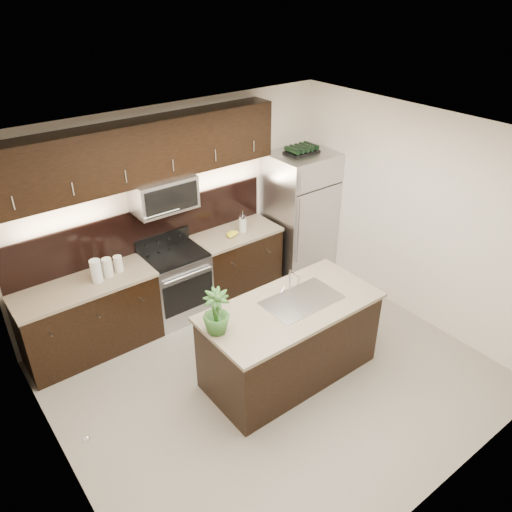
# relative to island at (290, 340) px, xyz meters

# --- Properties ---
(ground) EXTENTS (4.50, 4.50, 0.00)m
(ground) POSITION_rel_island_xyz_m (-0.19, 0.06, -0.47)
(ground) COLOR gray
(ground) RESTS_ON ground
(room_walls) EXTENTS (4.52, 4.02, 2.71)m
(room_walls) POSITION_rel_island_xyz_m (-0.30, 0.02, 1.22)
(room_walls) COLOR silver
(room_walls) RESTS_ON ground
(counter_run) EXTENTS (3.51, 0.65, 0.94)m
(counter_run) POSITION_rel_island_xyz_m (-0.64, 1.75, -0.00)
(counter_run) COLOR black
(counter_run) RESTS_ON ground
(upper_fixtures) EXTENTS (3.49, 0.40, 1.66)m
(upper_fixtures) POSITION_rel_island_xyz_m (-0.62, 1.90, 1.67)
(upper_fixtures) COLOR black
(upper_fixtures) RESTS_ON counter_run
(island) EXTENTS (1.96, 0.96, 0.94)m
(island) POSITION_rel_island_xyz_m (0.00, 0.00, 0.00)
(island) COLOR black
(island) RESTS_ON ground
(sink_faucet) EXTENTS (0.84, 0.50, 0.28)m
(sink_faucet) POSITION_rel_island_xyz_m (0.15, 0.01, 0.48)
(sink_faucet) COLOR silver
(sink_faucet) RESTS_ON island
(refrigerator) EXTENTS (0.89, 0.80, 1.84)m
(refrigerator) POSITION_rel_island_xyz_m (1.61, 1.69, 0.45)
(refrigerator) COLOR #B2B2B7
(refrigerator) RESTS_ON ground
(wine_rack) EXTENTS (0.45, 0.28, 0.11)m
(wine_rack) POSITION_rel_island_xyz_m (1.61, 1.69, 1.42)
(wine_rack) COLOR black
(wine_rack) RESTS_ON refrigerator
(plant) EXTENTS (0.33, 0.33, 0.47)m
(plant) POSITION_rel_island_xyz_m (-0.87, 0.11, 0.70)
(plant) COLOR #2E5A24
(plant) RESTS_ON island
(canisters) EXTENTS (0.40, 0.18, 0.27)m
(canisters) POSITION_rel_island_xyz_m (-1.33, 1.72, 0.59)
(canisters) COLOR silver
(canisters) RESTS_ON counter_run
(french_press) EXTENTS (0.10, 0.10, 0.30)m
(french_press) POSITION_rel_island_xyz_m (0.61, 1.70, 0.58)
(french_press) COLOR silver
(french_press) RESTS_ON counter_run
(bananas) EXTENTS (0.23, 0.20, 0.06)m
(bananas) POSITION_rel_island_xyz_m (0.36, 1.67, 0.50)
(bananas) COLOR yellow
(bananas) RESTS_ON counter_run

